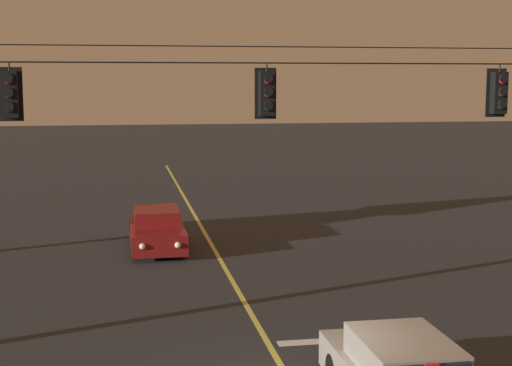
{
  "coord_description": "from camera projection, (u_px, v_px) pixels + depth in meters",
  "views": [
    {
      "loc": [
        -3.14,
        -12.61,
        5.75
      ],
      "look_at": [
        0.0,
        5.05,
        3.37
      ],
      "focal_mm": 54.28,
      "sensor_mm": 36.0,
      "label": 1
    }
  ],
  "objects": [
    {
      "name": "lane_centre_stripe",
      "position": [
        227.0,
        272.0,
        23.41
      ],
      "size": [
        0.14,
        60.0,
        0.01
      ],
      "primitive_type": "cube",
      "color": "#D1C64C",
      "rests_on": "ground"
    },
    {
      "name": "stop_bar_paint",
      "position": [
        352.0,
        339.0,
        17.3
      ],
      "size": [
        3.4,
        0.36,
        0.01
      ],
      "primitive_type": "cube",
      "color": "silver",
      "rests_on": "ground"
    },
    {
      "name": "signal_span_assembly",
      "position": [
        264.0,
        165.0,
        17.04
      ],
      "size": [
        16.95,
        0.32,
        7.53
      ],
      "color": "#423021",
      "rests_on": "ground"
    },
    {
      "name": "traffic_light_leftmost",
      "position": [
        10.0,
        94.0,
        15.89
      ],
      "size": [
        0.48,
        0.41,
        1.22
      ],
      "color": "black"
    },
    {
      "name": "traffic_light_left_inner",
      "position": [
        267.0,
        93.0,
        16.83
      ],
      "size": [
        0.48,
        0.41,
        1.22
      ],
      "color": "black"
    },
    {
      "name": "traffic_light_centre",
      "position": [
        499.0,
        93.0,
        17.77
      ],
      "size": [
        0.48,
        0.41,
        1.22
      ],
      "color": "black"
    },
    {
      "name": "car_oncoming_lead",
      "position": [
        157.0,
        230.0,
        26.56
      ],
      "size": [
        1.8,
        4.42,
        1.39
      ],
      "color": "maroon",
      "rests_on": "ground"
    }
  ]
}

